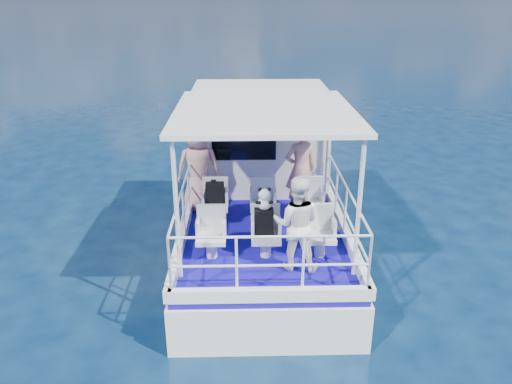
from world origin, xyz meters
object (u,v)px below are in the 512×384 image
(panda, at_px, (264,199))
(passenger_stbd_aft, at_px, (297,224))
(passenger_port_fwd, at_px, (199,168))
(backpack_center, at_px, (264,222))

(panda, bearing_deg, passenger_stbd_aft, -38.85)
(passenger_port_fwd, xyz_separation_m, panda, (1.22, -1.97, 0.16))
(passenger_stbd_aft, bearing_deg, backpack_center, -27.07)
(passenger_stbd_aft, xyz_separation_m, backpack_center, (-0.49, 0.39, -0.16))
(passenger_port_fwd, bearing_deg, panda, 116.03)
(passenger_port_fwd, relative_size, passenger_stbd_aft, 1.13)
(backpack_center, relative_size, panda, 1.25)
(passenger_port_fwd, height_order, panda, passenger_port_fwd)
(passenger_stbd_aft, xyz_separation_m, panda, (-0.49, 0.39, 0.26))
(panda, bearing_deg, passenger_port_fwd, 121.72)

